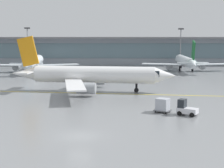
{
  "coord_description": "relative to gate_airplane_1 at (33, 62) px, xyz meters",
  "views": [
    {
      "loc": [
        3.97,
        -35.62,
        10.66
      ],
      "look_at": [
        3.21,
        17.68,
        3.0
      ],
      "focal_mm": 56.16,
      "sensor_mm": 36.0,
      "label": 1
    }
  ],
  "objects": [
    {
      "name": "taxiing_regional_jet",
      "position": [
        19.03,
        -33.89,
        0.33
      ],
      "size": [
        31.11,
        28.74,
        10.3
      ],
      "rotation": [
        0.0,
        0.0,
        -0.11
      ],
      "color": "white",
      "rests_on": "ground_plane"
    },
    {
      "name": "gate_airplane_1",
      "position": [
        0.0,
        0.0,
        0.0
      ],
      "size": [
        25.77,
        27.78,
        9.2
      ],
      "rotation": [
        0.0,
        0.0,
        1.64
      ],
      "color": "white",
      "rests_on": "ground_plane"
    },
    {
      "name": "taxiway_centreline_stripe",
      "position": [
        19.42,
        -35.94,
        -2.75
      ],
      "size": [
        109.31,
        12.98,
        0.01
      ],
      "primitive_type": "cube",
      "rotation": [
        0.0,
        0.0,
        -0.11
      ],
      "color": "yellow",
      "rests_on": "ground_plane"
    },
    {
      "name": "apron_light_mast_1",
      "position": [
        -5.44,
        15.73,
        4.28
      ],
      "size": [
        1.8,
        0.36,
        12.72
      ],
      "color": "gray",
      "rests_on": "ground_plane"
    },
    {
      "name": "baggage_tug",
      "position": [
        32.72,
        -52.88,
        -1.87
      ],
      "size": [
        2.95,
        2.56,
        2.1
      ],
      "rotation": [
        0.0,
        0.0,
        -0.53
      ],
      "color": "silver",
      "rests_on": "ground_plane"
    },
    {
      "name": "ground_plane",
      "position": [
        19.64,
        -62.59,
        -2.76
      ],
      "size": [
        400.0,
        400.0,
        0.0
      ],
      "primitive_type": "plane",
      "color": "gray"
    },
    {
      "name": "apron_light_mast_2",
      "position": [
        44.65,
        18.51,
        4.18
      ],
      "size": [
        1.8,
        0.36,
        12.52
      ],
      "color": "gray",
      "rests_on": "ground_plane"
    },
    {
      "name": "gate_airplane_2",
      "position": [
        43.45,
        3.4,
        -0.05
      ],
      "size": [
        25.37,
        27.2,
        9.03
      ],
      "rotation": [
        0.0,
        0.0,
        1.56
      ],
      "color": "white",
      "rests_on": "ground_plane"
    },
    {
      "name": "cargo_dolly_lead",
      "position": [
        29.87,
        -51.22,
        -1.7
      ],
      "size": [
        2.62,
        2.44,
        1.94
      ],
      "rotation": [
        0.0,
        0.0,
        -0.53
      ],
      "color": "#595B60",
      "rests_on": "ground_plane"
    },
    {
      "name": "terminal_concourse",
      "position": [
        19.64,
        24.96,
        2.16
      ],
      "size": [
        217.78,
        11.0,
        9.6
      ],
      "color": "#8C939E",
      "rests_on": "ground_plane"
    }
  ]
}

